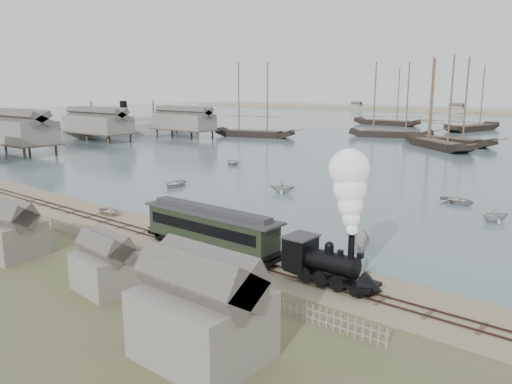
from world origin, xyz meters
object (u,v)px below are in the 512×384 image
Objects in this scene: steamship at (124,118)px; passenger_coach at (211,227)px; beached_dinghy at (109,211)px; locomotive at (342,228)px.

passenger_coach is at bearing -108.86° from steamship.
beached_dinghy is 92.69m from steamship.
passenger_coach is at bearing 180.00° from locomotive.
passenger_coach is at bearing -89.07° from beached_dinghy.
locomotive is 12.32m from passenger_coach.
steamship reaches higher than passenger_coach.
beached_dinghy is 0.08× the size of steamship.
passenger_coach is (-12.14, 0.00, -2.12)m from locomotive.
locomotive is 0.67× the size of passenger_coach.
beached_dinghy is (-29.20, 1.94, -3.86)m from locomotive.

